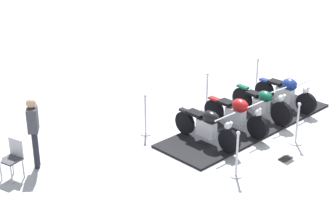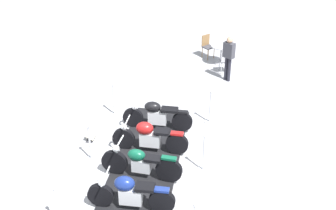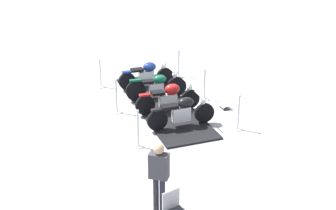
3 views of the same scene
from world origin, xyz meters
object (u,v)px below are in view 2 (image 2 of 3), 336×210
at_px(motorcycle_forest, 140,163).
at_px(cafe_chair_across_table, 226,60).
at_px(info_placard, 91,137).
at_px(stanchion_right_mid, 90,149).
at_px(cafe_chair_near_table, 207,45).
at_px(motorcycle_navy, 129,193).
at_px(motorcycle_maroon, 149,136).
at_px(stanchion_left_mid, 203,159).
at_px(stanchion_left_front, 210,112).
at_px(stanchion_right_front, 114,103).
at_px(motorcycle_black, 156,115).
at_px(cafe_table, 221,50).
at_px(bystander_person, 229,55).

distance_m(motorcycle_forest, cafe_chair_across_table, 6.82).
distance_m(info_placard, cafe_chair_across_table, 6.30).
distance_m(stanchion_right_mid, cafe_chair_near_table, 7.80).
bearing_deg(motorcycle_forest, motorcycle_navy, 93.88).
distance_m(motorcycle_maroon, cafe_chair_across_table, 5.74).
relative_size(stanchion_left_mid, cafe_chair_near_table, 1.21).
height_order(stanchion_right_mid, stanchion_left_front, stanchion_left_front).
bearing_deg(stanchion_right_front, motorcycle_black, 177.91).
distance_m(motorcycle_forest, cafe_table, 7.54).
bearing_deg(motorcycle_black, motorcycle_maroon, 89.83).
distance_m(motorcycle_black, motorcycle_maroon, 1.14).
distance_m(motorcycle_navy, stanchion_left_mid, 2.32).
xyz_separation_m(motorcycle_navy, bystander_person, (0.87, -7.30, 0.50)).
bearing_deg(stanchion_left_front, cafe_chair_near_table, -62.17).
bearing_deg(stanchion_left_front, motorcycle_forest, 84.71).
xyz_separation_m(stanchion_right_front, stanchion_right_mid, (-0.91, 2.21, -0.07)).
bearing_deg(cafe_table, bystander_person, 124.51).
bearing_deg(motorcycle_navy, stanchion_left_front, -111.79).
bearing_deg(motorcycle_maroon, cafe_chair_across_table, -108.24).
bearing_deg(stanchion_left_front, motorcycle_black, 45.93).
bearing_deg(cafe_chair_near_table, motorcycle_maroon, -55.20).
bearing_deg(motorcycle_black, cafe_table, -108.20).
bearing_deg(cafe_chair_across_table, motorcycle_forest, 149.65).
distance_m(motorcycle_maroon, stanchion_right_mid, 1.60).
xyz_separation_m(motorcycle_black, info_placard, (1.36, 1.44, -0.46)).
relative_size(stanchion_right_front, stanchion_left_mid, 0.97).
height_order(motorcycle_black, info_placard, motorcycle_black).
bearing_deg(stanchion_left_front, motorcycle_maroon, 71.72).
bearing_deg(stanchion_left_mid, cafe_table, -68.63).
bearing_deg(cafe_table, cafe_chair_across_table, 126.77).
distance_m(motorcycle_navy, stanchion_right_mid, 2.28).
bearing_deg(motorcycle_maroon, cafe_table, -104.20).
xyz_separation_m(motorcycle_forest, stanchion_right_front, (2.51, -2.17, -0.10)).
height_order(motorcycle_maroon, stanchion_left_front, stanchion_left_front).
height_order(info_placard, cafe_table, cafe_table).
xyz_separation_m(motorcycle_maroon, cafe_chair_across_table, (0.32, -5.73, 0.01)).
bearing_deg(stanchion_right_front, motorcycle_navy, 132.37).
xyz_separation_m(stanchion_right_mid, cafe_chair_across_table, (-0.84, -6.82, 0.20)).
xyz_separation_m(stanchion_left_mid, info_placard, (3.45, 0.45, -0.28)).
height_order(motorcycle_black, stanchion_right_front, stanchion_right_front).
bearing_deg(motorcycle_forest, stanchion_right_front, -59.09).
bearing_deg(info_placard, stanchion_left_front, -66.13).
distance_m(stanchion_right_mid, stanchion_left_front, 3.87).
relative_size(motorcycle_navy, cafe_chair_across_table, 2.12).
height_order(stanchion_left_mid, info_placard, stanchion_left_mid).
relative_size(motorcycle_maroon, cafe_chair_near_table, 2.14).
distance_m(stanchion_left_mid, cafe_chair_across_table, 6.00).
bearing_deg(motorcycle_black, bystander_person, -118.34).
xyz_separation_m(motorcycle_navy, cafe_chair_across_table, (1.19, -7.84, 0.01)).
distance_m(stanchion_left_mid, bystander_person, 5.43).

